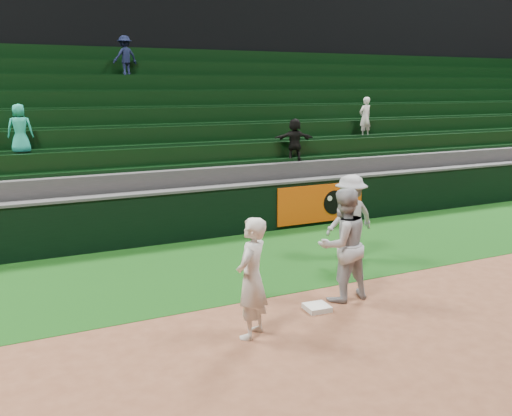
{
  "coord_description": "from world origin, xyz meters",
  "views": [
    {
      "loc": [
        -5.08,
        -7.44,
        3.62
      ],
      "look_at": [
        -0.25,
        2.3,
        1.3
      ],
      "focal_mm": 40.0,
      "sensor_mm": 36.0,
      "label": 1
    }
  ],
  "objects_px": {
    "first_base": "(317,308)",
    "baserunner": "(343,245)",
    "base_coach": "(350,217)",
    "first_baseman": "(252,278)"
  },
  "relations": [
    {
      "from": "first_base",
      "to": "baserunner",
      "type": "distance_m",
      "value": 1.16
    },
    {
      "from": "baserunner",
      "to": "base_coach",
      "type": "distance_m",
      "value": 2.43
    },
    {
      "from": "first_base",
      "to": "first_baseman",
      "type": "xyz_separation_m",
      "value": [
        -1.41,
        -0.42,
        0.86
      ]
    },
    {
      "from": "first_baseman",
      "to": "base_coach",
      "type": "relative_size",
      "value": 0.99
    },
    {
      "from": "first_base",
      "to": "baserunner",
      "type": "relative_size",
      "value": 0.2
    },
    {
      "from": "first_baseman",
      "to": "baserunner",
      "type": "distance_m",
      "value": 2.15
    },
    {
      "from": "first_base",
      "to": "base_coach",
      "type": "height_order",
      "value": "base_coach"
    },
    {
      "from": "base_coach",
      "to": "first_baseman",
      "type": "bearing_deg",
      "value": 29.97
    },
    {
      "from": "first_base",
      "to": "first_baseman",
      "type": "relative_size",
      "value": 0.21
    },
    {
      "from": "first_base",
      "to": "first_baseman",
      "type": "height_order",
      "value": "first_baseman"
    }
  ]
}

